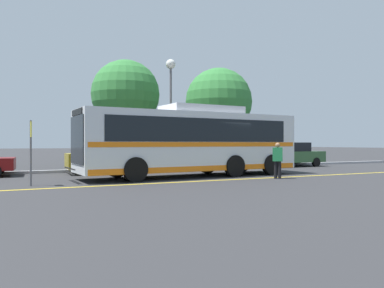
{
  "coord_description": "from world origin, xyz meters",
  "views": [
    {
      "loc": [
        -8.78,
        -15.87,
        1.54
      ],
      "look_at": [
        -1.31,
        -0.03,
        1.52
      ],
      "focal_mm": 35.0,
      "sensor_mm": 36.0,
      "label": 1
    }
  ],
  "objects_px": {
    "parked_car_1": "(110,158)",
    "pedestrian_0": "(278,158)",
    "tree_1": "(219,102)",
    "parked_car_2": "(195,158)",
    "parked_car_3": "(290,155)",
    "tree_0": "(126,94)",
    "street_lamp": "(171,84)",
    "transit_bus": "(192,140)",
    "bus_stop_sign": "(31,144)"
  },
  "relations": [
    {
      "from": "parked_car_3",
      "to": "bus_stop_sign",
      "type": "relative_size",
      "value": 1.95
    },
    {
      "from": "transit_bus",
      "to": "pedestrian_0",
      "type": "xyz_separation_m",
      "value": [
        2.88,
        -2.65,
        -0.8
      ]
    },
    {
      "from": "parked_car_2",
      "to": "street_lamp",
      "type": "relative_size",
      "value": 0.73
    },
    {
      "from": "parked_car_1",
      "to": "tree_0",
      "type": "xyz_separation_m",
      "value": [
        2.4,
        5.88,
        4.14
      ]
    },
    {
      "from": "transit_bus",
      "to": "parked_car_1",
      "type": "bearing_deg",
      "value": 37.46
    },
    {
      "from": "bus_stop_sign",
      "to": "tree_1",
      "type": "xyz_separation_m",
      "value": [
        12.82,
        8.98,
        3.08
      ]
    },
    {
      "from": "parked_car_3",
      "to": "street_lamp",
      "type": "bearing_deg",
      "value": 77.04
    },
    {
      "from": "parked_car_1",
      "to": "pedestrian_0",
      "type": "relative_size",
      "value": 2.75
    },
    {
      "from": "transit_bus",
      "to": "bus_stop_sign",
      "type": "relative_size",
      "value": 4.61
    },
    {
      "from": "tree_0",
      "to": "pedestrian_0",
      "type": "bearing_deg",
      "value": -73.55
    },
    {
      "from": "parked_car_1",
      "to": "street_lamp",
      "type": "relative_size",
      "value": 0.65
    },
    {
      "from": "pedestrian_0",
      "to": "tree_1",
      "type": "height_order",
      "value": "tree_1"
    },
    {
      "from": "street_lamp",
      "to": "bus_stop_sign",
      "type": "bearing_deg",
      "value": -141.02
    },
    {
      "from": "transit_bus",
      "to": "tree_1",
      "type": "height_order",
      "value": "tree_1"
    },
    {
      "from": "pedestrian_0",
      "to": "parked_car_2",
      "type": "bearing_deg",
      "value": 138.08
    },
    {
      "from": "transit_bus",
      "to": "parked_car_2",
      "type": "xyz_separation_m",
      "value": [
        2.06,
        3.92,
        -0.97
      ]
    },
    {
      "from": "parked_car_2",
      "to": "tree_0",
      "type": "relative_size",
      "value": 0.68
    },
    {
      "from": "parked_car_1",
      "to": "tree_0",
      "type": "bearing_deg",
      "value": -21.49
    },
    {
      "from": "parked_car_1",
      "to": "tree_1",
      "type": "relative_size",
      "value": 0.62
    },
    {
      "from": "pedestrian_0",
      "to": "tree_0",
      "type": "xyz_separation_m",
      "value": [
        -3.54,
        12.0,
        4.04
      ]
    },
    {
      "from": "parked_car_3",
      "to": "tree_0",
      "type": "bearing_deg",
      "value": 58.69
    },
    {
      "from": "bus_stop_sign",
      "to": "tree_1",
      "type": "height_order",
      "value": "tree_1"
    },
    {
      "from": "street_lamp",
      "to": "tree_0",
      "type": "xyz_separation_m",
      "value": [
        -1.76,
        3.92,
        -0.26
      ]
    },
    {
      "from": "parked_car_3",
      "to": "pedestrian_0",
      "type": "xyz_separation_m",
      "value": [
        -6.21,
        -6.55,
        0.09
      ]
    },
    {
      "from": "parked_car_1",
      "to": "tree_1",
      "type": "height_order",
      "value": "tree_1"
    },
    {
      "from": "transit_bus",
      "to": "tree_0",
      "type": "xyz_separation_m",
      "value": [
        -0.66,
        9.34,
        3.24
      ]
    },
    {
      "from": "parked_car_1",
      "to": "street_lamp",
      "type": "height_order",
      "value": "street_lamp"
    },
    {
      "from": "transit_bus",
      "to": "pedestrian_0",
      "type": "relative_size",
      "value": 6.96
    },
    {
      "from": "parked_car_1",
      "to": "bus_stop_sign",
      "type": "height_order",
      "value": "bus_stop_sign"
    },
    {
      "from": "parked_car_1",
      "to": "parked_car_3",
      "type": "height_order",
      "value": "parked_car_3"
    },
    {
      "from": "parked_car_1",
      "to": "parked_car_3",
      "type": "distance_m",
      "value": 12.16
    },
    {
      "from": "tree_0",
      "to": "parked_car_2",
      "type": "bearing_deg",
      "value": -63.39
    },
    {
      "from": "bus_stop_sign",
      "to": "street_lamp",
      "type": "bearing_deg",
      "value": -55.04
    },
    {
      "from": "parked_car_3",
      "to": "tree_1",
      "type": "height_order",
      "value": "tree_1"
    },
    {
      "from": "pedestrian_0",
      "to": "transit_bus",
      "type": "bearing_deg",
      "value": 178.26
    },
    {
      "from": "tree_0",
      "to": "tree_1",
      "type": "xyz_separation_m",
      "value": [
        6.49,
        -1.49,
        -0.35
      ]
    },
    {
      "from": "pedestrian_0",
      "to": "parked_car_1",
      "type": "bearing_deg",
      "value": 175.09
    },
    {
      "from": "parked_car_2",
      "to": "tree_1",
      "type": "xyz_separation_m",
      "value": [
        3.77,
        3.94,
        3.87
      ]
    },
    {
      "from": "parked_car_2",
      "to": "tree_1",
      "type": "distance_m",
      "value": 6.68
    },
    {
      "from": "transit_bus",
      "to": "tree_0",
      "type": "distance_m",
      "value": 9.91
    },
    {
      "from": "transit_bus",
      "to": "parked_car_1",
      "type": "distance_m",
      "value": 4.7
    },
    {
      "from": "pedestrian_0",
      "to": "street_lamp",
      "type": "distance_m",
      "value": 9.32
    },
    {
      "from": "pedestrian_0",
      "to": "street_lamp",
      "type": "height_order",
      "value": "street_lamp"
    },
    {
      "from": "street_lamp",
      "to": "tree_0",
      "type": "height_order",
      "value": "tree_0"
    },
    {
      "from": "tree_1",
      "to": "parked_car_2",
      "type": "bearing_deg",
      "value": -133.75
    },
    {
      "from": "pedestrian_0",
      "to": "street_lamp",
      "type": "relative_size",
      "value": 0.23
    },
    {
      "from": "pedestrian_0",
      "to": "tree_1",
      "type": "distance_m",
      "value": 11.52
    },
    {
      "from": "bus_stop_sign",
      "to": "tree_0",
      "type": "distance_m",
      "value": 12.71
    },
    {
      "from": "transit_bus",
      "to": "parked_car_3",
      "type": "distance_m",
      "value": 9.93
    },
    {
      "from": "parked_car_2",
      "to": "parked_car_3",
      "type": "height_order",
      "value": "parked_car_3"
    }
  ]
}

